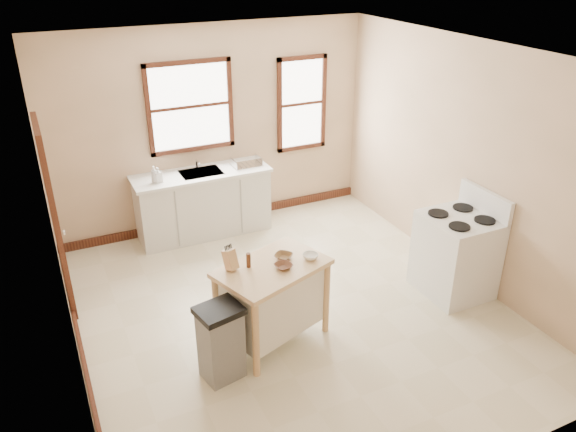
% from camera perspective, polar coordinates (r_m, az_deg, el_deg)
% --- Properties ---
extents(floor, '(5.00, 5.00, 0.00)m').
position_cam_1_polar(floor, '(6.38, 0.34, -9.54)').
color(floor, beige).
rests_on(floor, ground).
extents(ceiling, '(5.00, 5.00, 0.00)m').
position_cam_1_polar(ceiling, '(5.26, 0.42, 16.02)').
color(ceiling, white).
rests_on(ceiling, ground).
extents(wall_back, '(4.50, 0.04, 2.80)m').
position_cam_1_polar(wall_back, '(7.86, -7.63, 8.76)').
color(wall_back, '#DCB490').
rests_on(wall_back, ground).
extents(wall_left, '(0.04, 5.00, 2.80)m').
position_cam_1_polar(wall_left, '(5.22, -22.53, -2.53)').
color(wall_left, '#DCB490').
rests_on(wall_left, ground).
extents(wall_right, '(0.04, 5.00, 2.80)m').
position_cam_1_polar(wall_right, '(6.89, 17.58, 5.19)').
color(wall_right, '#DCB490').
rests_on(wall_right, ground).
extents(window_main, '(1.17, 0.06, 1.22)m').
position_cam_1_polar(window_main, '(7.66, -9.90, 10.88)').
color(window_main, '#34140E').
rests_on(window_main, wall_back).
extents(window_side, '(0.77, 0.06, 1.37)m').
position_cam_1_polar(window_side, '(8.28, 1.39, 11.32)').
color(window_side, '#34140E').
rests_on(window_side, wall_back).
extents(door_left, '(0.06, 0.90, 2.10)m').
position_cam_1_polar(door_left, '(6.54, -22.63, -0.14)').
color(door_left, '#34140E').
rests_on(door_left, ground).
extents(baseboard_back, '(4.50, 0.04, 0.12)m').
position_cam_1_polar(baseboard_back, '(8.33, -7.02, -0.11)').
color(baseboard_back, '#34140E').
rests_on(baseboard_back, ground).
extents(baseboard_left, '(0.04, 5.00, 0.12)m').
position_cam_1_polar(baseboard_left, '(5.94, -19.98, -13.89)').
color(baseboard_left, '#34140E').
rests_on(baseboard_left, ground).
extents(sink_counter, '(1.86, 0.62, 0.92)m').
position_cam_1_polar(sink_counter, '(7.85, -8.61, 1.30)').
color(sink_counter, silver).
rests_on(sink_counter, ground).
extents(faucet, '(0.03, 0.03, 0.22)m').
position_cam_1_polar(faucet, '(7.79, -9.29, 5.61)').
color(faucet, silver).
rests_on(faucet, sink_counter).
extents(soap_bottle_a, '(0.09, 0.09, 0.22)m').
position_cam_1_polar(soap_bottle_a, '(7.42, -13.43, 4.14)').
color(soap_bottle_a, '#B2B2B2').
rests_on(soap_bottle_a, sink_counter).
extents(soap_bottle_b, '(0.10, 0.11, 0.20)m').
position_cam_1_polar(soap_bottle_b, '(7.43, -13.08, 4.11)').
color(soap_bottle_b, '#B2B2B2').
rests_on(soap_bottle_b, sink_counter).
extents(dish_rack, '(0.46, 0.39, 0.10)m').
position_cam_1_polar(dish_rack, '(7.81, -4.26, 5.47)').
color(dish_rack, silver).
rests_on(dish_rack, sink_counter).
extents(kitchen_island, '(1.24, 1.00, 0.88)m').
position_cam_1_polar(kitchen_island, '(5.73, -1.56, -8.85)').
color(kitchen_island, tan).
rests_on(kitchen_island, ground).
extents(knife_block, '(0.13, 0.13, 0.20)m').
position_cam_1_polar(knife_block, '(5.42, -5.87, -4.49)').
color(knife_block, tan).
rests_on(knife_block, kitchen_island).
extents(pepper_grinder, '(0.06, 0.06, 0.15)m').
position_cam_1_polar(pepper_grinder, '(5.45, -4.04, -4.50)').
color(pepper_grinder, '#482613').
rests_on(pepper_grinder, kitchen_island).
extents(bowl_a, '(0.20, 0.20, 0.04)m').
position_cam_1_polar(bowl_a, '(5.45, -0.46, -5.12)').
color(bowl_a, brown).
rests_on(bowl_a, kitchen_island).
extents(bowl_b, '(0.25, 0.25, 0.04)m').
position_cam_1_polar(bowl_b, '(5.61, -0.45, -4.11)').
color(bowl_b, brown).
rests_on(bowl_b, kitchen_island).
extents(bowl_c, '(0.22, 0.22, 0.05)m').
position_cam_1_polar(bowl_c, '(5.61, 2.30, -4.12)').
color(bowl_c, white).
rests_on(bowl_c, kitchen_island).
extents(trash_bin, '(0.46, 0.41, 0.78)m').
position_cam_1_polar(trash_bin, '(5.36, -6.82, -12.64)').
color(trash_bin, slate).
rests_on(trash_bin, ground).
extents(gas_stove, '(0.77, 0.78, 1.23)m').
position_cam_1_polar(gas_stove, '(6.68, 16.79, -2.80)').
color(gas_stove, white).
rests_on(gas_stove, ground).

